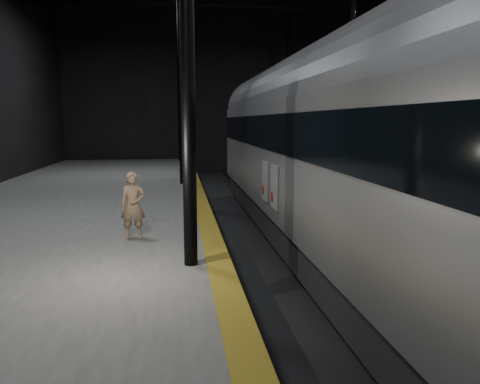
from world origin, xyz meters
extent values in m
plane|color=black|center=(0.00, 0.00, 0.00)|extent=(44.00, 44.00, 0.00)
cube|color=#4F4F4D|center=(-7.50, 0.00, 0.50)|extent=(9.00, 43.80, 1.00)
cube|color=brown|center=(-3.25, 0.00, 1.00)|extent=(0.50, 43.80, 0.01)
cube|color=#3F3328|center=(-0.72, 0.00, 0.17)|extent=(0.08, 43.00, 0.14)
cube|color=#3F3328|center=(0.72, 0.00, 0.17)|extent=(0.08, 43.00, 0.14)
cube|color=black|center=(0.00, 0.00, 0.06)|extent=(2.40, 42.00, 0.12)
cylinder|color=black|center=(-3.80, 8.00, 6.00)|extent=(0.26, 0.26, 10.00)
cylinder|color=black|center=(3.80, 8.00, 6.00)|extent=(0.26, 0.26, 10.00)
cylinder|color=black|center=(-3.80, 20.00, 6.00)|extent=(0.26, 0.26, 10.00)
cylinder|color=black|center=(3.80, 20.00, 6.00)|extent=(0.26, 0.26, 10.00)
cube|color=black|center=(0.00, 14.00, 10.00)|extent=(23.60, 0.15, 0.18)
cube|color=gray|center=(0.00, -0.11, 2.71)|extent=(3.08, 21.22, 3.18)
cube|color=black|center=(0.00, -0.11, 0.71)|extent=(2.81, 20.79, 0.90)
cube|color=black|center=(0.00, -0.11, 3.45)|extent=(3.14, 20.90, 0.95)
cylinder|color=slate|center=(0.00, -0.11, 4.30)|extent=(3.01, 21.00, 3.01)
cube|color=black|center=(0.00, 7.32, 0.32)|extent=(1.91, 2.33, 0.37)
cube|color=silver|center=(-1.57, -1.17, 2.07)|extent=(0.04, 0.80, 1.11)
cube|color=silver|center=(-1.57, 0.10, 2.07)|extent=(0.04, 0.80, 1.11)
cylinder|color=maroon|center=(-1.59, -0.98, 1.80)|extent=(0.03, 0.28, 0.28)
cylinder|color=maroon|center=(-1.59, 0.29, 1.80)|extent=(0.03, 0.28, 0.28)
imported|color=#A08162|center=(-5.08, -1.76, 1.79)|extent=(0.59, 0.40, 1.58)
camera|label=1|loc=(-4.02, -12.81, 3.75)|focal=35.00mm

